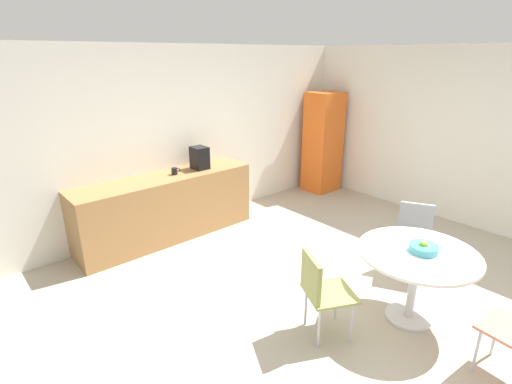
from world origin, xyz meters
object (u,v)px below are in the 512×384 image
locker_cabinet (323,142)px  chair_olive (320,287)px  mug_white (175,171)px  coffee_maker (200,158)px  chair_gray (414,231)px  round_table (416,265)px  fruit_bowl (424,248)px

locker_cabinet → chair_olive: 4.15m
chair_olive → mug_white: (0.13, 2.71, 0.43)m
locker_cabinet → coffee_maker: size_ratio=5.70×
chair_gray → mug_white: size_ratio=6.43×
round_table → fruit_bowl: size_ratio=4.18×
coffee_maker → locker_cabinet: bearing=-2.2°
locker_cabinet → round_table: bearing=-127.2°
chair_gray → mug_white: bearing=120.4°
locker_cabinet → mug_white: (-3.06, 0.09, 0.04)m
chair_gray → chair_olive: bearing=-179.6°
round_table → coffee_maker: size_ratio=3.43×
locker_cabinet → chair_olive: locker_cabinet is taller
locker_cabinet → mug_white: size_ratio=14.13×
locker_cabinet → mug_white: locker_cabinet is taller
fruit_bowl → locker_cabinet: bearing=53.3°
locker_cabinet → round_table: (-2.33, -3.07, -0.31)m
chair_olive → coffee_maker: size_ratio=2.59×
locker_cabinet → mug_white: 3.06m
fruit_bowl → chair_gray: bearing=30.2°
mug_white → chair_gray: bearing=-59.6°
chair_gray → coffee_maker: bearing=113.2°
round_table → mug_white: size_ratio=8.52×
locker_cabinet → round_table: locker_cabinet is taller
coffee_maker → mug_white: bearing=-178.6°
round_table → coffee_maker: 3.21m
fruit_bowl → coffee_maker: 3.22m
locker_cabinet → fruit_bowl: locker_cabinet is taller
fruit_bowl → mug_white: mug_white is taller
locker_cabinet → coffee_maker: (-2.64, 0.10, 0.15)m
round_table → coffee_maker: coffee_maker is taller
round_table → fruit_bowl: 0.18m
chair_gray → coffee_maker: size_ratio=2.59×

